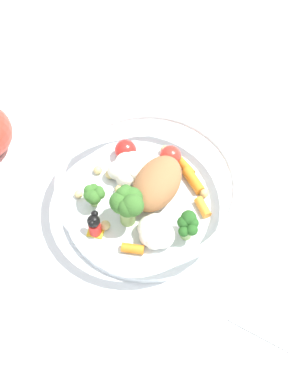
{
  "coord_description": "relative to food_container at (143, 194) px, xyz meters",
  "views": [
    {
      "loc": [
        -0.31,
        -0.0,
        0.51
      ],
      "look_at": [
        -0.01,
        0.01,
        0.03
      ],
      "focal_mm": 45.5,
      "sensor_mm": 36.0,
      "label": 1
    }
  ],
  "objects": [
    {
      "name": "ground_plane",
      "position": [
        0.01,
        -0.01,
        -0.03
      ],
      "size": [
        2.4,
        2.4,
        0.0
      ],
      "primitive_type": "plane",
      "color": "white"
    },
    {
      "name": "food_container",
      "position": [
        0.0,
        0.0,
        0.0
      ],
      "size": [
        0.21,
        0.21,
        0.07
      ],
      "color": "white",
      "rests_on": "ground_plane"
    }
  ]
}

